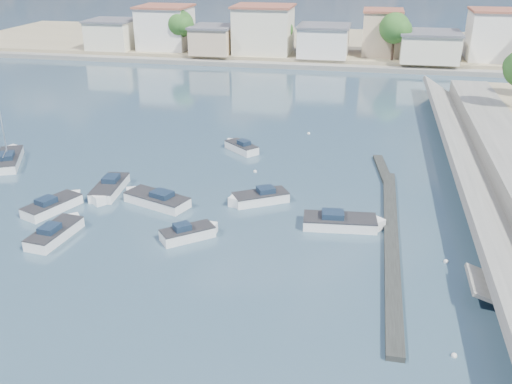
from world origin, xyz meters
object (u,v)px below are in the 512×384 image
(sailboat, at_px, (9,159))
(motorboat_h, at_px, (344,223))
(motorboat_d, at_px, (258,198))
(motorboat_c, at_px, (154,199))
(motorboat_e, at_px, (55,205))
(motorboat_a, at_px, (57,232))
(motorboat_b, at_px, (190,233))
(motorboat_g, at_px, (109,189))
(motorboat_f, at_px, (240,147))

(sailboat, bearing_deg, motorboat_h, -12.85)
(motorboat_d, relative_size, motorboat_h, 0.78)
(motorboat_c, relative_size, sailboat, 0.68)
(motorboat_c, distance_m, sailboat, 18.54)
(motorboat_e, bearing_deg, motorboat_a, -58.94)
(motorboat_h, bearing_deg, motorboat_a, -164.48)
(motorboat_h, bearing_deg, motorboat_e, -176.48)
(motorboat_b, distance_m, motorboat_g, 11.35)
(motorboat_c, xyz_separation_m, motorboat_f, (4.06, 14.22, -0.00))
(motorboat_b, relative_size, motorboat_d, 0.82)
(motorboat_g, bearing_deg, motorboat_b, -34.55)
(motorboat_b, distance_m, motorboat_f, 19.42)
(motorboat_d, xyz_separation_m, motorboat_f, (-4.27, 12.32, 0.00))
(motorboat_b, distance_m, motorboat_e, 12.47)
(motorboat_g, bearing_deg, motorboat_h, -7.05)
(motorboat_a, bearing_deg, motorboat_d, 33.74)
(motorboat_b, distance_m, motorboat_d, 7.95)
(motorboat_a, xyz_separation_m, motorboat_f, (8.98, 21.17, -0.00))
(motorboat_a, relative_size, motorboat_e, 1.02)
(motorboat_e, height_order, motorboat_g, same)
(motorboat_e, distance_m, motorboat_f, 20.47)
(motorboat_c, bearing_deg, motorboat_a, -125.28)
(motorboat_e, relative_size, motorboat_h, 0.85)
(motorboat_c, height_order, motorboat_g, same)
(motorboat_d, height_order, motorboat_g, same)
(motorboat_d, xyz_separation_m, sailboat, (-25.77, 4.39, 0.03))
(motorboat_d, distance_m, motorboat_g, 12.97)
(motorboat_d, relative_size, motorboat_g, 0.83)
(motorboat_b, relative_size, motorboat_g, 0.68)
(motorboat_a, height_order, motorboat_e, same)
(motorboat_b, bearing_deg, motorboat_e, 168.38)
(motorboat_a, bearing_deg, sailboat, 133.41)
(motorboat_b, xyz_separation_m, motorboat_e, (-12.21, 2.51, 0.00))
(motorboat_c, relative_size, motorboat_g, 1.05)
(motorboat_e, xyz_separation_m, motorboat_g, (2.87, 3.92, 0.00))
(motorboat_a, distance_m, motorboat_h, 21.30)
(motorboat_c, distance_m, motorboat_d, 8.54)
(motorboat_c, distance_m, motorboat_g, 4.79)
(motorboat_d, distance_m, motorboat_h, 7.93)
(motorboat_c, bearing_deg, motorboat_e, -160.35)
(motorboat_c, bearing_deg, motorboat_g, 164.94)
(motorboat_f, xyz_separation_m, motorboat_h, (11.55, -15.48, 0.00))
(motorboat_a, relative_size, motorboat_h, 0.87)
(motorboat_c, bearing_deg, sailboat, 160.18)
(motorboat_d, bearing_deg, motorboat_c, -167.17)
(motorboat_c, xyz_separation_m, motorboat_e, (-7.50, -2.68, -0.00))
(motorboat_b, xyz_separation_m, motorboat_g, (-9.35, 6.43, 0.00))
(motorboat_e, relative_size, motorboat_f, 1.32)
(motorboat_e, xyz_separation_m, motorboat_f, (11.55, 16.90, -0.00))
(motorboat_c, bearing_deg, motorboat_b, -47.72)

